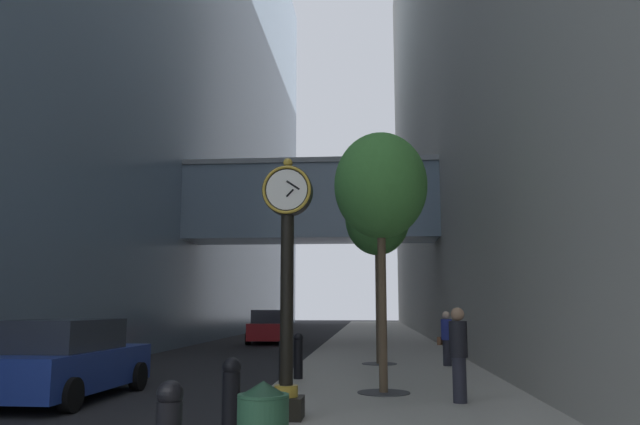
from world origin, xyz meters
The scene contains 13 objects.
ground_plane centered at (0.00, 27.00, 0.00)m, with size 110.00×110.00×0.00m, color black.
sidewalk_right centered at (2.75, 30.00, 0.07)m, with size 5.51×80.00×0.14m, color #9E998E.
building_block_left centered at (-11.04, 29.98, 18.92)m, with size 21.41×80.00×37.97m.
street_clock centered at (0.89, 6.74, 2.49)m, with size 0.84×0.55×4.29m.
bollard_second centered at (0.45, 4.69, 0.73)m, with size 0.24×0.24×1.13m.
bollard_fourth centered at (0.45, 9.74, 0.73)m, with size 0.24×0.24×1.13m.
bollard_fifth centered at (0.45, 12.27, 0.73)m, with size 0.24×0.24×1.13m.
street_tree_near centered at (2.52, 9.89, 4.51)m, with size 2.03×2.03×5.58m.
street_tree_mid_near centered at (2.52, 16.44, 4.70)m, with size 2.08×2.08×5.80m.
pedestrian_walking centered at (4.57, 16.00, 1.00)m, with size 0.52×0.44×1.64m.
pedestrian_by_clock centered at (3.92, 8.67, 1.08)m, with size 0.39×0.39×1.77m.
car_blue_near centered at (-4.12, 9.33, 0.81)m, with size 2.21×4.59×1.66m.
car_red_mid centered at (-3.07, 29.24, 0.84)m, with size 2.08×4.55×1.73m.
Camera 1 is at (2.27, -3.51, 1.94)m, focal length 34.83 mm.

